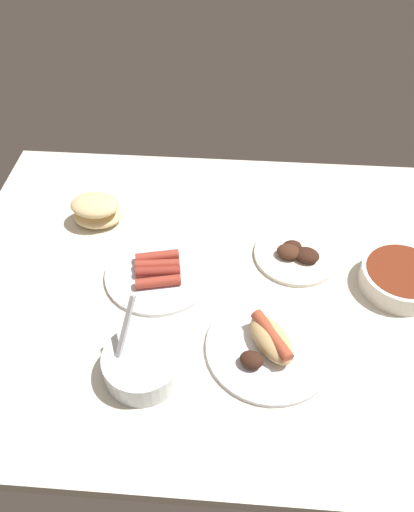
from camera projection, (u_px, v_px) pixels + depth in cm
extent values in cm
cube|color=silver|center=(227.00, 286.00, 110.58)|extent=(120.00, 90.00, 3.00)
cylinder|color=white|center=(296.00, 255.00, 114.50)|extent=(18.93, 18.93, 1.00)
ellipsoid|color=#381E14|center=(292.00, 246.00, 114.17)|extent=(4.80, 4.09, 2.10)
ellipsoid|color=#472819|center=(289.00, 252.00, 112.63)|extent=(5.98, 5.13, 2.64)
ellipsoid|color=#381E14|center=(307.00, 255.00, 112.06)|extent=(6.70, 6.01, 2.43)
cylinder|color=white|center=(158.00, 274.00, 110.45)|extent=(23.06, 23.06, 1.00)
cylinder|color=#9E3828|center=(157.00, 256.00, 111.87)|extent=(9.79, 4.34, 2.26)
cylinder|color=#9E3828|center=(158.00, 265.00, 110.15)|extent=(9.74, 3.48, 2.26)
cylinder|color=maroon|center=(158.00, 273.00, 108.42)|extent=(9.73, 3.43, 2.26)
cylinder|color=#9E3828|center=(158.00, 282.00, 106.70)|extent=(9.79, 4.33, 2.26)
ellipsoid|color=#E5C689|center=(98.00, 216.00, 121.76)|extent=(11.47, 8.69, 3.60)
ellipsoid|color=#E5C689|center=(95.00, 205.00, 118.97)|extent=(11.74, 9.05, 3.60)
cylinder|color=white|center=(270.00, 347.00, 97.23)|extent=(24.68, 24.68, 1.00)
ellipsoid|color=tan|center=(271.00, 339.00, 95.30)|extent=(11.29, 13.34, 4.40)
cylinder|color=#AD472D|center=(272.00, 336.00, 94.43)|extent=(7.90, 10.98, 2.40)
ellipsoid|color=#381E14|center=(251.00, 360.00, 93.11)|extent=(5.26, 4.73, 2.80)
cylinder|color=silver|center=(142.00, 365.00, 92.11)|extent=(14.37, 14.37, 5.26)
cylinder|color=beige|center=(142.00, 362.00, 91.36)|extent=(12.65, 12.65, 2.37)
cube|color=#B7B7BC|center=(123.00, 337.00, 89.33)|extent=(4.66, 8.87, 13.85)
cylinder|color=white|center=(401.00, 278.00, 107.11)|extent=(17.00, 17.00, 4.70)
cylinder|color=maroon|center=(403.00, 272.00, 105.71)|extent=(15.30, 15.30, 1.00)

